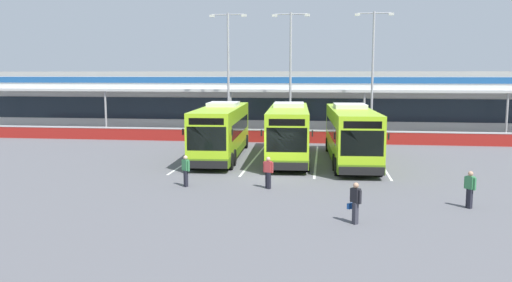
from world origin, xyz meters
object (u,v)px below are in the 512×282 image
Objects in this scene: pedestrian_with_handbag at (355,202)px; lamp_post_centre at (291,68)px; coach_bus_centre at (351,135)px; lamp_post_east at (373,68)px; coach_bus_left_centre at (289,133)px; pedestrian_in_dark_coat at (268,171)px; pedestrian_child at (470,188)px; lamp_post_west at (228,68)px; coach_bus_leftmost at (222,132)px; pedestrian_near_bin at (186,170)px.

lamp_post_centre is (-4.22, 25.52, 5.43)m from pedestrian_with_handbag.
lamp_post_east is (2.30, 11.48, 4.50)m from coach_bus_centre.
pedestrian_in_dark_coat is (-0.37, -9.46, -0.91)m from coach_bus_left_centre.
coach_bus_left_centre is 13.18m from lamp_post_east.
pedestrian_child is 0.15× the size of lamp_post_centre.
pedestrian_in_dark_coat is at bearing -108.77° from lamp_post_east.
lamp_post_west reaches higher than coach_bus_centre.
coach_bus_leftmost is 10.37m from pedestrian_in_dark_coat.
pedestrian_child is (4.55, -11.22, -0.91)m from coach_bus_centre.
lamp_post_west reaches higher than pedestrian_in_dark_coat.
lamp_post_east is at bearing 78.65° from coach_bus_centre.
coach_bus_leftmost is 1.00× the size of coach_bus_centre.
coach_bus_leftmost is 11.06m from lamp_post_west.
pedestrian_near_bin is (-8.77, -8.64, -0.91)m from coach_bus_centre.
lamp_post_east reaches higher than pedestrian_in_dark_coat.
pedestrian_near_bin is at bearing -115.89° from coach_bus_left_centre.
pedestrian_with_handbag and pedestrian_near_bin have the same top height.
pedestrian_in_dark_coat is at bearing -65.61° from coach_bus_leftmost.
coach_bus_left_centre is 14.94m from pedestrian_child.
coach_bus_left_centre is 1.11× the size of lamp_post_west.
coach_bus_leftmost is 9.53m from pedestrian_near_bin.
pedestrian_in_dark_coat is 20.94m from lamp_post_west.
pedestrian_child is at bearing -42.20° from coach_bus_leftmost.
coach_bus_leftmost is at bearing -111.22° from lamp_post_centre.
lamp_post_centre is at bearing 78.51° from pedestrian_near_bin.
lamp_post_east reaches higher than coach_bus_centre.
coach_bus_leftmost and coach_bus_left_centre have the same top height.
pedestrian_with_handbag is 1.00× the size of pedestrian_in_dark_coat.
pedestrian_child is 1.00× the size of pedestrian_near_bin.
coach_bus_left_centre is 1.11× the size of lamp_post_east.
pedestrian_in_dark_coat is 0.15× the size of lamp_post_east.
pedestrian_with_handbag is at bearing -34.13° from pedestrian_near_bin.
lamp_post_west reaches higher than pedestrian_near_bin.
pedestrian_with_handbag is (3.64, -15.14, -0.93)m from coach_bus_left_centre.
lamp_post_west is 1.00× the size of lamp_post_centre.
coach_bus_centre is at bearing 112.05° from pedestrian_child.
pedestrian_child is 24.93m from lamp_post_centre.
coach_bus_leftmost is at bearing -179.41° from coach_bus_left_centre.
pedestrian_near_bin is (-4.63, -9.54, -0.91)m from coach_bus_left_centre.
coach_bus_leftmost is 1.11× the size of lamp_post_east.
lamp_post_east reaches higher than coach_bus_leftmost.
pedestrian_near_bin is 21.03m from lamp_post_centre.
lamp_post_west is (-14.69, 22.09, 5.42)m from pedestrian_child.
pedestrian_in_dark_coat is 1.00× the size of pedestrian_child.
lamp_post_west is at bearing -177.19° from lamp_post_east.
pedestrian_child is (5.04, 3.02, 0.02)m from pedestrian_with_handbag.
pedestrian_child is at bearing 30.91° from pedestrian_with_handbag.
coach_bus_left_centre is 7.57× the size of pedestrian_with_handbag.
lamp_post_west is (-10.15, 10.86, 4.50)m from coach_bus_centre.
coach_bus_left_centre is at bearing 0.59° from coach_bus_leftmost.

